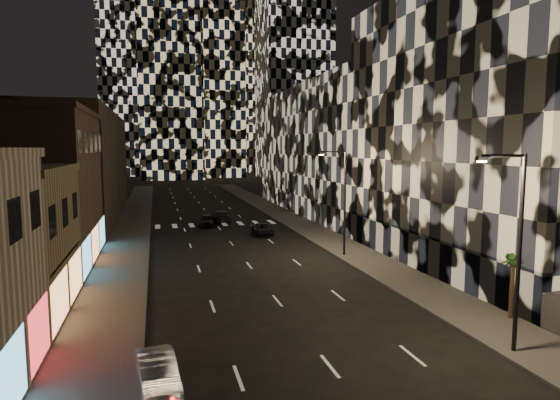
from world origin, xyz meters
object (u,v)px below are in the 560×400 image
car_dark_midlane (207,220)px  car_dark_oncoming (221,216)px  car_dark_rightlane (263,229)px  palm_tree (513,265)px  streetlight_near (515,239)px  car_silver_parked (157,373)px  streetlight_far (342,195)px

car_dark_midlane → car_dark_oncoming: 3.27m
car_dark_rightlane → palm_tree: bearing=-69.8°
streetlight_near → car_dark_oncoming: (-7.58, 41.62, -4.61)m
car_silver_parked → car_dark_oncoming: size_ratio=0.78×
streetlight_far → car_silver_parked: bearing=-129.2°
car_dark_midlane → car_dark_rightlane: bearing=-48.6°
streetlight_near → car_dark_rightlane: bearing=97.8°
car_silver_parked → streetlight_near: bearing=-10.1°
car_silver_parked → car_dark_midlane: bearing=74.4°
streetlight_near → car_silver_parked: (-15.55, 0.92, -4.69)m
car_dark_oncoming → car_dark_rightlane: size_ratio=1.17×
car_dark_midlane → car_dark_oncoming: bearing=58.3°
streetlight_near → palm_tree: 5.26m
car_dark_midlane → car_silver_parked: bearing=-93.0°
car_dark_rightlane → car_dark_oncoming: bearing=113.3°
streetlight_far → car_dark_rightlane: 13.37m
streetlight_far → car_dark_oncoming: size_ratio=1.76×
car_silver_parked → car_dark_oncoming: car_dark_oncoming is taller
car_dark_oncoming → car_silver_parked: bearing=79.6°
streetlight_near → car_dark_rightlane: (-4.35, 31.71, -4.75)m
streetlight_far → car_silver_parked: streetlight_far is taller
streetlight_far → palm_tree: bearing=-79.2°
streetlight_near → car_dark_rightlane: size_ratio=2.06×
car_silver_parked → palm_tree: 19.04m
streetlight_near → car_silver_parked: bearing=176.6°
palm_tree → car_silver_parked: bearing=-172.0°
car_dark_midlane → palm_tree: (12.72, -35.48, 2.37)m
car_dark_midlane → car_dark_rightlane: (5.22, -7.32, -0.10)m
streetlight_far → palm_tree: size_ratio=2.54×
streetlight_far → car_dark_midlane: (-9.58, 19.03, -4.65)m
car_dark_midlane → car_dark_oncoming: size_ratio=0.81×
car_silver_parked → car_dark_rightlane: size_ratio=0.92×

